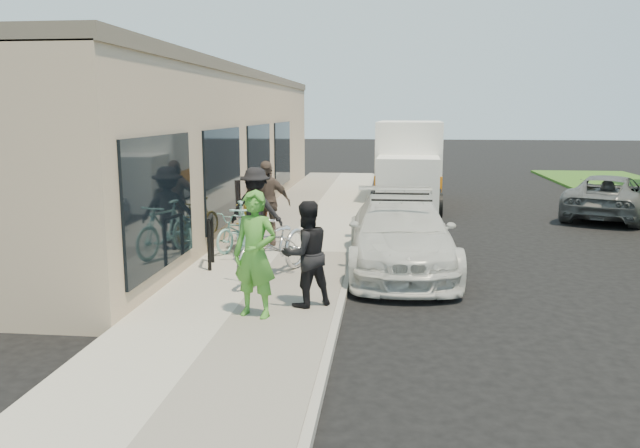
{
  "coord_description": "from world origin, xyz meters",
  "views": [
    {
      "loc": [
        0.27,
        -9.84,
        3.09
      ],
      "look_at": [
        -0.96,
        1.31,
        1.05
      ],
      "focal_mm": 35.0,
      "sensor_mm": 36.0,
      "label": 1
    }
  ],
  "objects": [
    {
      "name": "cruiser_bike_a",
      "position": [
        -2.65,
        2.27,
        0.71
      ],
      "size": [
        1.06,
        1.94,
        1.12
      ],
      "primitive_type": "imported",
      "rotation": [
        0.0,
        0.0,
        0.3
      ],
      "color": "#84C6BE",
      "rests_on": "sidewalk"
    },
    {
      "name": "sandwich_board",
      "position": [
        -3.37,
        6.73,
        0.69
      ],
      "size": [
        0.85,
        0.85,
        1.05
      ],
      "rotation": [
        0.0,
        0.0,
        -0.42
      ],
      "color": "black",
      "rests_on": "sidewalk"
    },
    {
      "name": "cruiser_bike_c",
      "position": [
        -2.89,
        3.68,
        0.65
      ],
      "size": [
        0.93,
        1.72,
        0.99
      ],
      "primitive_type": "imported",
      "rotation": [
        0.0,
        0.0,
        0.3
      ],
      "color": "gold",
      "rests_on": "sidewalk"
    },
    {
      "name": "bystander_a",
      "position": [
        -2.5,
        2.88,
        1.04
      ],
      "size": [
        1.25,
        0.85,
        1.78
      ],
      "primitive_type": "imported",
      "rotation": [
        0.0,
        0.0,
        2.97
      ],
      "color": "black",
      "rests_on": "sidewalk"
    },
    {
      "name": "sidewalk",
      "position": [
        -2.0,
        3.0,
        0.07
      ],
      "size": [
        3.0,
        34.0,
        0.15
      ],
      "primitive_type": "cube",
      "color": "#A6A295",
      "rests_on": "ground"
    },
    {
      "name": "sedan_silver",
      "position": [
        0.44,
        4.77,
        0.53
      ],
      "size": [
        1.52,
        3.22,
        1.07
      ],
      "primitive_type": "imported",
      "rotation": [
        0.0,
        0.0,
        0.08
      ],
      "color": "gray",
      "rests_on": "ground"
    },
    {
      "name": "man_standing",
      "position": [
        -0.96,
        -0.73,
        0.96
      ],
      "size": [
        1.0,
        0.95,
        1.62
      ],
      "primitive_type": "imported",
      "rotation": [
        0.0,
        0.0,
        3.74
      ],
      "color": "black",
      "rests_on": "sidewalk"
    },
    {
      "name": "cruiser_bike_b",
      "position": [
        -2.86,
        2.99,
        0.57
      ],
      "size": [
        1.14,
        1.69,
        0.84
      ],
      "primitive_type": "imported",
      "rotation": [
        0.0,
        0.0,
        -0.4
      ],
      "color": "#84C6BE",
      "rests_on": "sidewalk"
    },
    {
      "name": "moving_truck",
      "position": [
        0.93,
        11.17,
        1.22
      ],
      "size": [
        2.3,
        5.65,
        2.74
      ],
      "rotation": [
        0.0,
        0.0,
        -0.04
      ],
      "color": "white",
      "rests_on": "ground"
    },
    {
      "name": "curb",
      "position": [
        -0.45,
        3.0,
        0.07
      ],
      "size": [
        0.12,
        34.0,
        0.13
      ],
      "primitive_type": "cube",
      "color": "gray",
      "rests_on": "ground"
    },
    {
      "name": "sedan_white",
      "position": [
        0.52,
        2.25,
        0.71
      ],
      "size": [
        2.22,
        5.0,
        1.47
      ],
      "rotation": [
        0.0,
        0.0,
        0.04
      ],
      "color": "silver",
      "rests_on": "ground"
    },
    {
      "name": "far_car_gray",
      "position": [
        6.69,
        9.06,
        0.63
      ],
      "size": [
        3.77,
        4.96,
        1.25
      ],
      "primitive_type": "imported",
      "rotation": [
        0.0,
        0.0,
        2.71
      ],
      "color": "#55585A",
      "rests_on": "ground"
    },
    {
      "name": "tandem_bike",
      "position": [
        -1.71,
        0.82,
        0.74
      ],
      "size": [
        1.56,
        2.39,
        1.18
      ],
      "primitive_type": "imported",
      "rotation": [
        0.0,
        0.0,
        -0.38
      ],
      "color": "silver",
      "rests_on": "sidewalk"
    },
    {
      "name": "bike_rack",
      "position": [
        -3.09,
        1.49,
        0.74
      ],
      "size": [
        0.19,
        0.69,
        0.98
      ],
      "rotation": [
        0.0,
        0.0,
        0.19
      ],
      "color": "black",
      "rests_on": "sidewalk"
    },
    {
      "name": "storefront",
      "position": [
        -5.24,
        7.99,
        2.12
      ],
      "size": [
        3.6,
        20.0,
        4.22
      ],
      "color": "#C6AB89",
      "rests_on": "ground"
    },
    {
      "name": "bystander_b",
      "position": [
        -2.43,
        3.62,
        1.08
      ],
      "size": [
        1.12,
        0.52,
        1.87
      ],
      "primitive_type": "imported",
      "rotation": [
        0.0,
        0.0,
        0.06
      ],
      "color": "brown",
      "rests_on": "sidewalk"
    },
    {
      "name": "woman_rider",
      "position": [
        -1.61,
        -1.3,
        1.07
      ],
      "size": [
        0.77,
        0.61,
        1.84
      ],
      "primitive_type": "imported",
      "rotation": [
        0.0,
        0.0,
        -0.28
      ],
      "color": "#458E2F",
      "rests_on": "sidewalk"
    },
    {
      "name": "ground",
      "position": [
        0.0,
        0.0,
        0.0
      ],
      "size": [
        120.0,
        120.0,
        0.0
      ],
      "primitive_type": "plane",
      "color": "black",
      "rests_on": "ground"
    }
  ]
}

